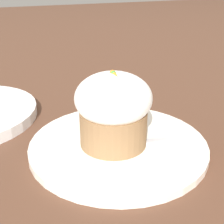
# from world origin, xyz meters

# --- Properties ---
(ground_plane) EXTENTS (4.00, 4.00, 0.00)m
(ground_plane) POSITION_xyz_m (0.00, 0.00, 0.00)
(ground_plane) COLOR #513323
(dessert_plate) EXTENTS (0.25, 0.25, 0.01)m
(dessert_plate) POSITION_xyz_m (0.00, 0.00, 0.01)
(dessert_plate) COLOR white
(dessert_plate) RESTS_ON ground_plane
(carrot_cake) EXTENTS (0.10, 0.10, 0.10)m
(carrot_cake) POSITION_xyz_m (-0.00, -0.01, 0.06)
(carrot_cake) COLOR olive
(carrot_cake) RESTS_ON dessert_plate
(spoon) EXTENTS (0.05, 0.13, 0.01)m
(spoon) POSITION_xyz_m (0.01, 0.02, 0.01)
(spoon) COLOR #B7B7BC
(spoon) RESTS_ON dessert_plate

